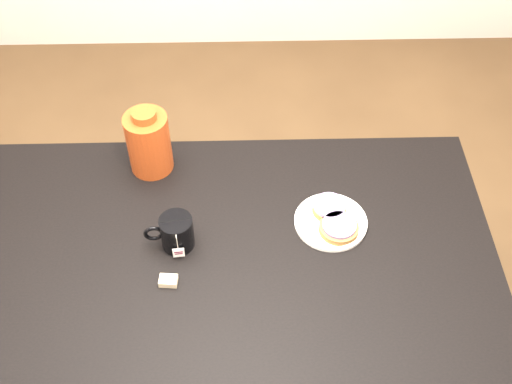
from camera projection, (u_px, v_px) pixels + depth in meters
table at (229, 281)px, 1.70m from camera, size 1.40×0.90×0.75m
plate at (331, 221)px, 1.72m from camera, size 0.20×0.20×0.01m
bagel_back at (329, 207)px, 1.73m from camera, size 0.12×0.12×0.03m
bagel_front at (339, 227)px, 1.69m from camera, size 0.14×0.14×0.03m
mug at (176, 232)px, 1.65m from camera, size 0.13×0.10×0.10m
teabag_pouch at (168, 281)px, 1.59m from camera, size 0.05×0.04×0.02m
bagel_package at (149, 142)px, 1.79m from camera, size 0.16×0.16×0.21m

